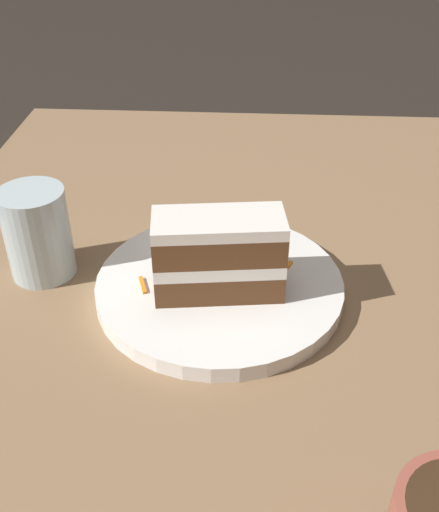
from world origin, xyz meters
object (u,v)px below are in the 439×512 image
object	(u,v)px
plate	(220,286)
cake_slice	(219,253)
cream_dollop	(172,225)
drinking_glass	(39,239)
orange_garnish	(242,230)

from	to	relation	value
plate	cake_slice	world-z (taller)	cake_slice
plate	cream_dollop	xyz separation A→B (m)	(0.07, 0.06, 0.03)
cream_dollop	drinking_glass	bearing A→B (deg)	108.64
plate	cream_dollop	world-z (taller)	cream_dollop
cake_slice	orange_garnish	size ratio (longest dim) A/B	2.51
cake_slice	drinking_glass	world-z (taller)	cake_slice
cake_slice	plate	bearing A→B (deg)	173.99
cake_slice	drinking_glass	size ratio (longest dim) A/B	1.33
orange_garnish	cream_dollop	bearing A→B (deg)	103.39
cake_slice	drinking_glass	distance (m)	0.20
orange_garnish	drinking_glass	bearing A→B (deg)	106.77
orange_garnish	drinking_glass	xyz separation A→B (m)	(-0.06, 0.21, 0.02)
cake_slice	drinking_glass	bearing A→B (deg)	-108.46
cake_slice	cream_dollop	world-z (taller)	cake_slice
cream_dollop	cake_slice	bearing A→B (deg)	-146.25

